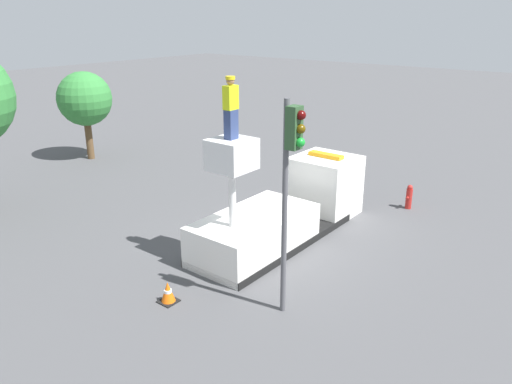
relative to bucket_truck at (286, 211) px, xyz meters
The scene contains 7 objects.
ground_plane 1.13m from the bucket_truck, behind, with size 120.00×120.00×0.00m, color #4C4C4F.
bucket_truck is the anchor object (origin of this frame).
worker 4.85m from the bucket_truck, behind, with size 0.40×0.26×1.75m.
traffic_light_pole 5.65m from the bucket_truck, 144.50° to the right, with size 0.34×0.57×5.54m.
fire_hydrant 5.65m from the bucket_truck, 25.06° to the right, with size 0.48×0.24×0.98m.
traffic_cone_rear 5.51m from the bucket_truck, behind, with size 0.48×0.48×0.60m.
tree_left_bg 14.06m from the bucket_truck, 83.42° to the left, with size 2.77×2.77×4.57m.
Camera 1 is at (-12.50, -9.05, 7.34)m, focal length 35.00 mm.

